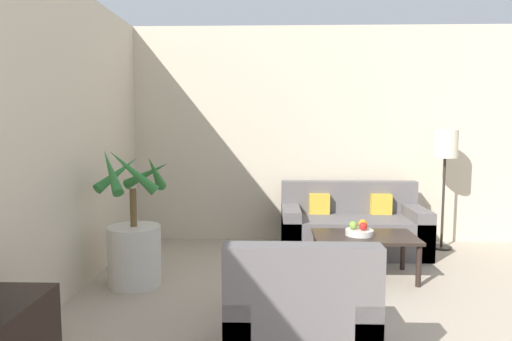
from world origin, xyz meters
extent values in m
cube|color=beige|center=(0.00, 5.85, 1.35)|extent=(7.88, 0.06, 2.70)
cylinder|color=beige|center=(-2.68, 4.14, 0.28)|extent=(0.49, 0.49, 0.55)
cylinder|color=brown|center=(-2.68, 4.14, 0.73)|extent=(0.06, 0.06, 0.35)
cone|color=#2D7533|center=(-2.47, 4.14, 1.05)|extent=(0.10, 0.48, 0.38)
cone|color=#2D7533|center=(-2.61, 4.36, 1.01)|extent=(0.52, 0.25, 0.31)
cone|color=#2D7533|center=(-2.86, 4.27, 1.03)|extent=(0.37, 0.46, 0.34)
cone|color=#2D7533|center=(-2.84, 4.03, 1.07)|extent=(0.35, 0.42, 0.42)
cone|color=#2D7533|center=(-2.62, 3.96, 1.08)|extent=(0.45, 0.23, 0.43)
cube|color=#605B5B|center=(-0.47, 5.26, 0.21)|extent=(1.63, 0.79, 0.42)
cube|color=#605B5B|center=(-0.47, 5.57, 0.61)|extent=(1.63, 0.16, 0.38)
cube|color=#605B5B|center=(-1.18, 5.26, 0.27)|extent=(0.20, 0.79, 0.54)
cube|color=#605B5B|center=(0.25, 5.26, 0.27)|extent=(0.20, 0.79, 0.54)
cube|color=gold|center=(-0.83, 5.45, 0.54)|extent=(0.24, 0.12, 0.24)
cube|color=gold|center=(-0.10, 5.45, 0.54)|extent=(0.24, 0.12, 0.24)
cylinder|color=#2D2823|center=(0.64, 5.48, 0.01)|extent=(0.24, 0.24, 0.03)
cylinder|color=#2D2823|center=(0.64, 5.48, 0.56)|extent=(0.03, 0.03, 1.07)
cylinder|color=beige|center=(0.64, 5.48, 1.26)|extent=(0.28, 0.28, 0.33)
cylinder|color=black|center=(-0.95, 4.16, 0.19)|extent=(0.05, 0.05, 0.39)
cylinder|color=black|center=(-0.06, 4.16, 0.19)|extent=(0.05, 0.05, 0.39)
cylinder|color=black|center=(-0.95, 4.66, 0.19)|extent=(0.05, 0.05, 0.39)
cylinder|color=black|center=(-0.06, 4.66, 0.19)|extent=(0.05, 0.05, 0.39)
cube|color=black|center=(-0.51, 4.41, 0.40)|extent=(0.98, 0.59, 0.03)
cylinder|color=beige|center=(-0.56, 4.41, 0.45)|extent=(0.27, 0.27, 0.05)
sphere|color=red|center=(-0.53, 4.38, 0.51)|extent=(0.08, 0.08, 0.08)
sphere|color=olive|center=(-0.62, 4.42, 0.51)|extent=(0.08, 0.08, 0.08)
sphere|color=orange|center=(-0.51, 4.47, 0.52)|extent=(0.09, 0.09, 0.09)
cube|color=#605B5B|center=(-1.24, 2.84, 0.20)|extent=(0.89, 0.76, 0.40)
cube|color=#605B5B|center=(-1.24, 2.54, 0.61)|extent=(0.89, 0.16, 0.42)
cube|color=#605B5B|center=(-1.61, 2.84, 0.25)|extent=(0.16, 0.76, 0.50)
cube|color=#605B5B|center=(-0.88, 2.84, 0.25)|extent=(0.16, 0.76, 0.50)
cube|color=#605B5B|center=(-1.18, 3.65, 0.20)|extent=(0.61, 0.53, 0.39)
camera|label=1|loc=(-1.43, 0.05, 1.50)|focal=32.00mm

